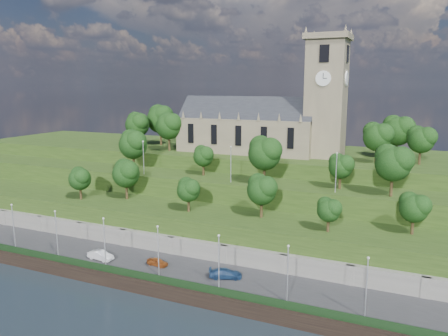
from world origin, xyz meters
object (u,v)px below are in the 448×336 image
at_px(car_left, 157,262).
at_px(car_right, 225,273).
at_px(car_middle, 101,255).
at_px(church, 267,121).

xyz_separation_m(car_left, car_right, (11.88, 0.18, 0.10)).
bearing_deg(car_right, car_middle, 73.81).
distance_m(church, car_right, 45.06).
bearing_deg(car_middle, church, -15.49).
bearing_deg(car_left, car_middle, 104.91).
xyz_separation_m(car_middle, car_right, (21.91, 1.84, -0.04)).
xyz_separation_m(church, car_left, (-5.18, -40.10, -19.91)).
relative_size(church, car_right, 7.79).
relative_size(car_middle, car_right, 0.93).
height_order(car_middle, car_right, car_middle).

